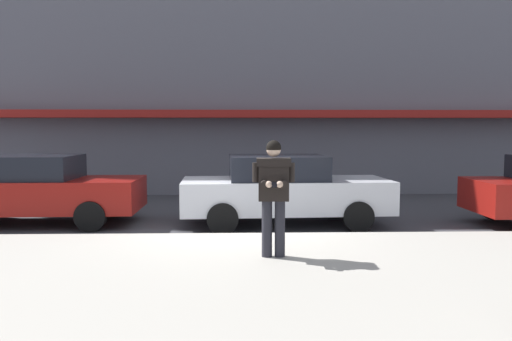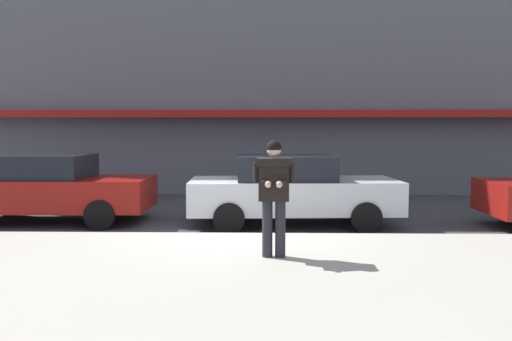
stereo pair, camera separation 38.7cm
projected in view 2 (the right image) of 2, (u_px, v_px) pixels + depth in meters
ground_plane at (236, 238)px, 9.73m from camera, size 80.00×80.00×0.00m
sidewalk at (295, 278)px, 6.87m from camera, size 32.00×5.30×0.14m
curb_paint_line at (287, 237)px, 9.76m from camera, size 28.00×0.12×0.01m
parked_sedan_near at (49, 188)px, 11.29m from camera, size 4.53×1.98×1.54m
parked_sedan_mid at (292, 190)px, 10.94m from camera, size 4.59×2.10×1.54m
man_texting_on_phone at (274, 186)px, 7.62m from camera, size 0.65×0.59×1.81m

